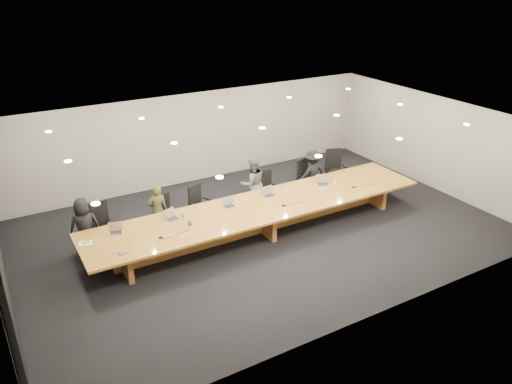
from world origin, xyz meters
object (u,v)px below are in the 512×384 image
Objects in this scene: laptop_b at (172,215)px; mic_center at (283,205)px; person_a at (84,227)px; laptop_d at (269,192)px; conference_table at (262,213)px; laptop_c at (229,203)px; person_d at (312,173)px; water_bottle at (183,215)px; chair_mid_right at (267,189)px; paper_cup_near at (288,191)px; chair_far_right at (335,169)px; person_b at (158,210)px; chair_right at (308,177)px; laptop_a at (116,229)px; chair_mid_left at (201,204)px; person_c at (252,183)px; laptop_e at (324,180)px; chair_left at (166,215)px; mic_right at (354,187)px; amber_mug at (190,223)px; av_box at (123,252)px; mic_left at (161,237)px; chair_far_left at (102,226)px; paper_cup_far at (335,182)px.

mic_center is at bearing -37.21° from laptop_b.
laptop_d is (4.57, -0.75, 0.16)m from person_a.
conference_table is 0.89m from laptop_c.
water_bottle is (-4.46, -0.98, 0.17)m from person_d.
chair_mid_right is 0.91m from paper_cup_near.
chair_far_right is 4.00× the size of laptop_c.
person_b is (-5.72, -0.16, 0.08)m from chair_far_right.
chair_right is at bearing -175.17° from person_a.
mic_center is at bearing -32.90° from conference_table.
laptop_a is 2.83m from laptop_c.
chair_right is 4.53m from water_bottle.
chair_mid_right is 1.50m from chair_right.
mic_center is (4.03, -0.69, -0.10)m from laptop_a.
chair_far_right is (4.52, 0.07, 0.08)m from chair_mid_left.
person_c reaches higher than laptop_e.
person_b is 4.25× the size of laptop_d.
mic_center is (-0.42, -1.48, 0.22)m from chair_mid_right.
person_b is (-0.19, 0.03, 0.16)m from chair_left.
mic_right is (6.85, -1.42, 0.05)m from person_a.
amber_mug is 0.56× the size of av_box.
laptop_c is 3.53m from mic_right.
person_d is 3.96× the size of laptop_e.
laptop_e is at bearing -36.86° from chair_mid_left.
mic_right is at bearing -30.61° from laptop_b.
conference_table is at bearing 6.17° from mic_left.
conference_table is at bearing -19.37° from laptop_c.
chair_far_left is 9.14× the size of mic_left.
water_bottle is at bearing 172.73° from conference_table.
chair_far_left is at bearing 150.40° from water_bottle.
person_a is 6.99m from mic_right.
paper_cup_near is 0.72× the size of mic_right.
amber_mug is (-1.25, -0.41, -0.07)m from laptop_c.
laptop_b is 2.70× the size of mic_center.
chair_mid_right is 0.97m from laptop_d.
laptop_c is 2.85× the size of amber_mug.
paper_cup_far is at bearing 3.52° from amber_mug.
laptop_a is (-5.95, -0.94, 0.32)m from chair_right.
person_d is 4.57m from water_bottle.
chair_mid_right reaches higher than laptop_d.
amber_mug is (-2.44, -1.36, 0.03)m from person_c.
laptop_e is 1.52× the size of water_bottle.
paper_cup_near is 0.60× the size of mic_left.
conference_table is 3.91m from chair_far_left.
av_box is (-2.94, -0.85, -0.10)m from laptop_c.
chair_right reaches higher than av_box.
laptop_e is at bearing -118.35° from chair_right.
person_b is at bearing 163.78° from mic_right.
av_box is at bearing -171.94° from conference_table.
amber_mug is at bearing 153.18° from person_a.
chair_far_right is at bearing 23.11° from paper_cup_near.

